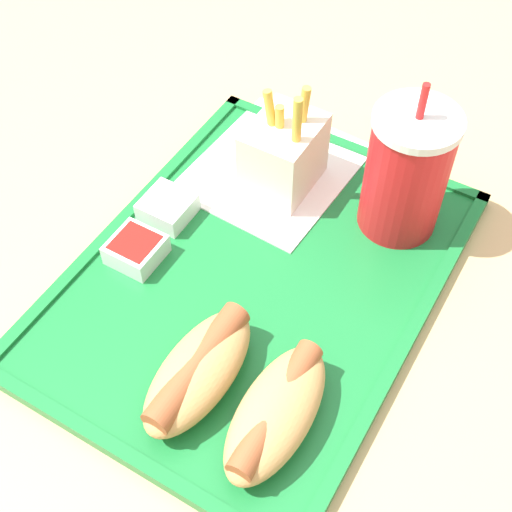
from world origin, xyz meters
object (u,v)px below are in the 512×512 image
object	(u,v)px
fries_carton	(284,154)
sauce_cup_mayo	(168,207)
hot_dog_near	(199,370)
hot_dog_far	(276,412)
soda_cup	(407,172)
sauce_cup_ketchup	(136,249)

from	to	relation	value
fries_carton	sauce_cup_mayo	distance (m)	0.13
hot_dog_near	hot_dog_far	bearing A→B (deg)	90.00
soda_cup	sauce_cup_mayo	world-z (taller)	soda_cup
fries_carton	hot_dog_near	bearing A→B (deg)	12.96
soda_cup	hot_dog_near	size ratio (longest dim) A/B	1.26
hot_dog_far	sauce_cup_ketchup	world-z (taller)	hot_dog_far
fries_carton	sauce_cup_ketchup	distance (m)	0.18
hot_dog_far	hot_dog_near	size ratio (longest dim) A/B	1.01
soda_cup	fries_carton	world-z (taller)	soda_cup
hot_dog_near	fries_carton	size ratio (longest dim) A/B	1.05
soda_cup	sauce_cup_ketchup	distance (m)	0.26
hot_dog_far	sauce_cup_ketchup	distance (m)	0.22
fries_carton	sauce_cup_mayo	xyz separation A→B (m)	(0.10, -0.08, -0.03)
hot_dog_far	sauce_cup_mayo	bearing A→B (deg)	-124.98
sauce_cup_mayo	soda_cup	bearing A→B (deg)	118.77
hot_dog_far	fries_carton	bearing A→B (deg)	-151.99
soda_cup	sauce_cup_mayo	bearing A→B (deg)	-61.23
hot_dog_near	soda_cup	bearing A→B (deg)	165.04
sauce_cup_mayo	sauce_cup_ketchup	bearing A→B (deg)	5.01
fries_carton	sauce_cup_ketchup	world-z (taller)	fries_carton
hot_dog_near	sauce_cup_ketchup	bearing A→B (deg)	-123.43
hot_dog_near	sauce_cup_ketchup	xyz separation A→B (m)	(-0.08, -0.13, -0.01)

